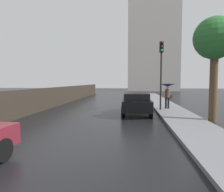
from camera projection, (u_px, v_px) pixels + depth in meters
name	position (u px, v px, depth m)	size (l,w,h in m)	color
ground	(51.00, 156.00, 5.92)	(120.00, 120.00, 0.00)	black
car_black_near_kerb	(136.00, 103.00, 13.46)	(1.92, 4.12, 1.39)	black
pedestrian_with_umbrella_near	(167.00, 88.00, 15.16)	(1.12, 1.12, 1.84)	black
traffic_light	(161.00, 63.00, 14.40)	(0.26, 0.39, 4.79)	black
street_tree_near	(215.00, 41.00, 10.45)	(2.16, 2.16, 5.44)	#4C3823
distant_tower	(152.00, 45.00, 49.22)	(11.61, 10.37, 24.87)	#9E9993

